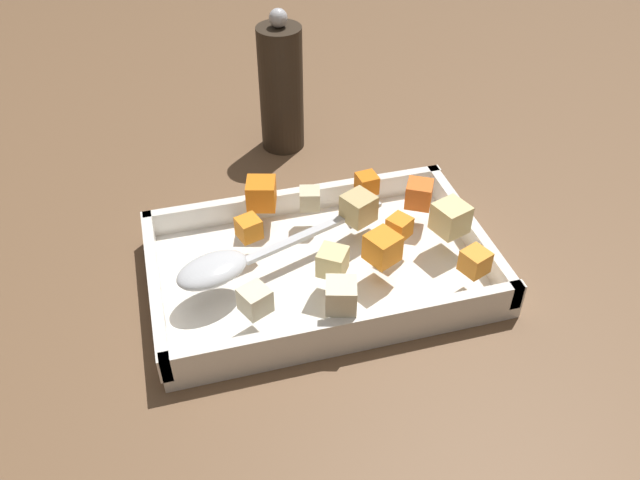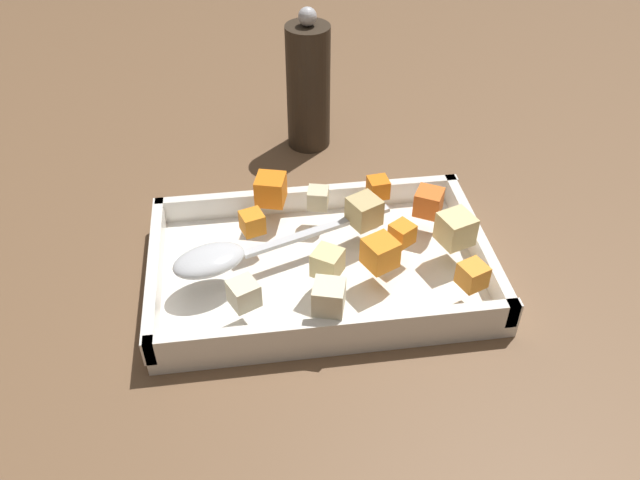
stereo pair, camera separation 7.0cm
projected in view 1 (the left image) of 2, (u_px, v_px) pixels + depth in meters
ground_plane at (319, 270)px, 0.74m from camera, size 4.00×4.00×0.00m
baking_dish at (320, 268)px, 0.73m from camera, size 0.37×0.23×0.04m
carrot_chunk_near_right at (382, 248)px, 0.68m from camera, size 0.04×0.04×0.03m
carrot_chunk_corner_ne at (249, 228)px, 0.71m from camera, size 0.03×0.03×0.02m
carrot_chunk_far_right at (399, 227)px, 0.72m from camera, size 0.03×0.03×0.02m
carrot_chunk_near_spoon at (261, 194)px, 0.75m from camera, size 0.04×0.04×0.03m
carrot_chunk_corner_nw at (367, 183)px, 0.78m from camera, size 0.03×0.03×0.02m
carrot_chunk_far_left at (419, 194)px, 0.76m from camera, size 0.04×0.04×0.03m
carrot_chunk_center at (475, 261)px, 0.67m from camera, size 0.03×0.03×0.02m
potato_chunk_front_center at (255, 300)px, 0.63m from camera, size 0.03×0.03×0.03m
potato_chunk_corner_se at (310, 198)px, 0.75m from camera, size 0.03×0.03×0.02m
potato_chunk_corner_sw at (451, 218)px, 0.72m from camera, size 0.04×0.04×0.03m
potato_chunk_near_left at (328, 262)px, 0.67m from camera, size 0.04×0.04×0.03m
potato_chunk_under_handle at (359, 208)px, 0.73m from camera, size 0.04×0.04×0.03m
potato_chunk_heap_side at (341, 296)px, 0.63m from camera, size 0.04×0.04×0.03m
serving_spoon at (224, 265)px, 0.67m from camera, size 0.25×0.11×0.02m
pepper_mill at (281, 88)px, 0.89m from camera, size 0.06×0.06×0.20m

